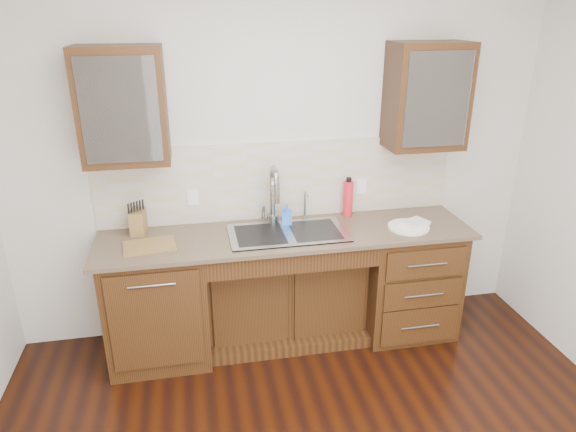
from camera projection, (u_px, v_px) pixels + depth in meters
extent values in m
cube|color=silver|center=(278.00, 160.00, 3.87)|extent=(4.00, 0.10, 2.70)
cube|color=#593014|center=(158.00, 302.00, 3.71)|extent=(0.70, 0.62, 0.88)
cube|color=#593014|center=(285.00, 293.00, 4.00)|extent=(1.20, 0.44, 0.70)
cube|color=#593014|center=(405.00, 277.00, 4.05)|extent=(0.70, 0.62, 0.88)
cube|color=#84705B|center=(287.00, 235.00, 3.70)|extent=(2.70, 0.65, 0.03)
cube|color=beige|center=(279.00, 180.00, 3.87)|extent=(2.70, 0.02, 0.59)
cube|color=#9E9EA5|center=(288.00, 244.00, 3.71)|extent=(0.84, 0.46, 0.19)
cylinder|color=#999993|center=(272.00, 197.00, 3.80)|extent=(0.04, 0.04, 0.40)
cylinder|color=#999993|center=(305.00, 205.00, 3.88)|extent=(0.02, 0.02, 0.24)
cube|color=#593014|center=(123.00, 106.00, 3.30)|extent=(0.55, 0.34, 0.75)
cube|color=#593014|center=(427.00, 96.00, 3.68)|extent=(0.55, 0.34, 0.75)
cube|color=white|center=(193.00, 197.00, 3.77)|extent=(0.08, 0.01, 0.12)
cube|color=white|center=(362.00, 186.00, 4.00)|extent=(0.08, 0.01, 0.12)
imported|color=#3078F5|center=(287.00, 215.00, 3.80)|extent=(0.09, 0.09, 0.16)
cylinder|color=red|center=(348.00, 199.00, 3.95)|extent=(0.08, 0.08, 0.28)
cylinder|color=white|center=(408.00, 227.00, 3.77)|extent=(0.32, 0.32, 0.02)
cube|color=silver|center=(415.00, 223.00, 3.78)|extent=(0.23, 0.20, 0.03)
cube|color=brown|center=(138.00, 222.00, 3.65)|extent=(0.11, 0.17, 0.18)
cube|color=#AA7C41|center=(149.00, 246.00, 3.47)|extent=(0.37, 0.28, 0.02)
imported|color=white|center=(116.00, 115.00, 3.31)|extent=(0.12, 0.12, 0.09)
imported|color=silver|center=(132.00, 114.00, 3.33)|extent=(0.10, 0.10, 0.09)
imported|color=silver|center=(408.00, 104.00, 3.67)|extent=(0.13, 0.13, 0.10)
imported|color=white|center=(438.00, 103.00, 3.71)|extent=(0.13, 0.13, 0.10)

